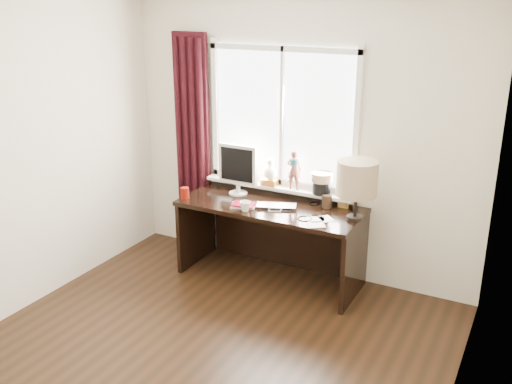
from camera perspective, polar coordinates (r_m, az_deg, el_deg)
The scene contains 16 objects.
floor at distance 4.32m, azimuth -7.52°, elevation -17.70°, with size 3.50×4.00×0.00m, color black.
wall_back at distance 5.37m, azimuth 4.23°, elevation 5.26°, with size 3.50×2.60×0.00m, color beige.
wall_right at distance 3.08m, azimuth 19.28°, elevation -6.55°, with size 4.00×2.60×0.00m, color beige.
laptop at distance 5.18m, azimuth 2.07°, elevation -1.42°, with size 0.36×0.23×0.03m, color silver.
mug at distance 5.08m, azimuth -1.10°, elevation -1.40°, with size 0.10×0.09×0.10m, color white.
red_cup at distance 5.44m, azimuth -7.13°, elevation -0.10°, with size 0.08×0.08×0.11m, color #720F05.
window at distance 5.37m, azimuth 2.67°, elevation 5.37°, with size 1.52×0.23×1.40m.
curtain at distance 5.86m, azimuth -6.39°, elevation 4.53°, with size 0.38×0.09×2.25m.
desk at distance 5.42m, azimuth 1.89°, elevation -3.41°, with size 1.70×0.70×0.75m.
monitor at distance 5.45m, azimuth -1.84°, elevation 2.57°, with size 0.40×0.18×0.49m.
notebook_stack at distance 5.20m, azimuth -1.26°, elevation -1.30°, with size 0.26×0.22×0.03m.
brush_holder at distance 5.20m, azimuth 7.10°, elevation -0.90°, with size 0.09×0.09×0.25m.
icon_frame at distance 5.21m, azimuth 8.72°, elevation -0.91°, with size 0.10×0.03×0.13m.
table_lamp at distance 4.86m, azimuth 10.07°, elevation 1.28°, with size 0.35×0.35×0.52m.
loose_papers at distance 4.90m, azimuth 6.33°, elevation -2.89°, with size 0.26×0.36×0.00m.
desk_cables at distance 5.08m, azimuth 4.58°, elevation -1.99°, with size 0.36×0.53×0.01m.
Camera 1 is at (2.08, -2.78, 2.57)m, focal length 40.00 mm.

